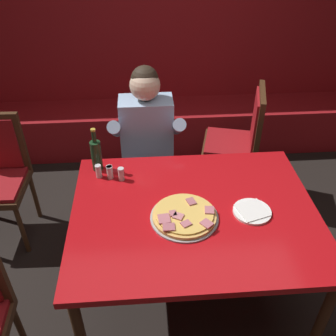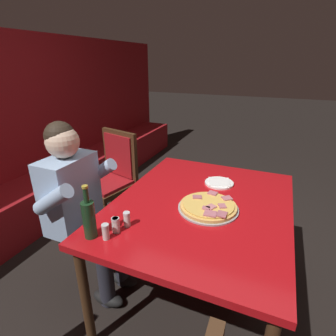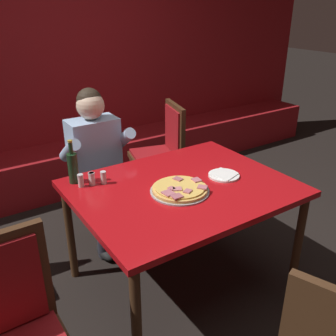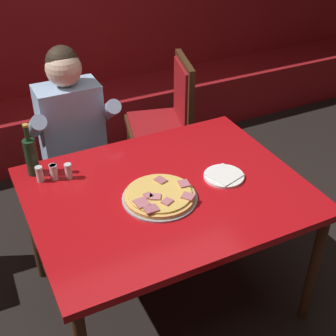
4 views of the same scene
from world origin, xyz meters
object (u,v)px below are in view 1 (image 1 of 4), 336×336
at_px(main_dining_table, 194,220).
at_px(plate_white_paper, 252,211).
at_px(dining_chair_by_booth, 241,137).
at_px(shaker_red_pepper_flakes, 110,172).
at_px(shaker_parmesan, 110,173).
at_px(pizza, 184,216).
at_px(shaker_oregano, 99,172).
at_px(diner_seated_blue_shirt, 147,147).
at_px(shaker_black_pepper, 121,175).
at_px(beer_bottle, 96,154).

relative_size(main_dining_table, plate_white_paper, 6.49).
bearing_deg(dining_chair_by_booth, plate_white_paper, -101.19).
height_order(plate_white_paper, shaker_red_pepper_flakes, shaker_red_pepper_flakes).
relative_size(plate_white_paper, shaker_parmesan, 2.44).
bearing_deg(pizza, shaker_parmesan, 136.90).
distance_m(main_dining_table, shaker_red_pepper_flakes, 0.60).
distance_m(pizza, shaker_red_pepper_flakes, 0.57).
distance_m(shaker_oregano, diner_seated_blue_shirt, 0.54).
height_order(diner_seated_blue_shirt, dining_chair_by_booth, diner_seated_blue_shirt).
distance_m(shaker_oregano, shaker_black_pepper, 0.14).
xyz_separation_m(beer_bottle, shaker_parmesan, (0.08, -0.10, -0.07)).
relative_size(plate_white_paper, shaker_black_pepper, 2.44).
xyz_separation_m(main_dining_table, diner_seated_blue_shirt, (-0.24, 0.77, 0.00)).
xyz_separation_m(main_dining_table, shaker_oregano, (-0.55, 0.35, 0.11)).
bearing_deg(plate_white_paper, pizza, -177.19).
distance_m(plate_white_paper, diner_seated_blue_shirt, 0.99).
height_order(plate_white_paper, dining_chair_by_booth, dining_chair_by_booth).
height_order(shaker_black_pepper, diner_seated_blue_shirt, diner_seated_blue_shirt).
xyz_separation_m(shaker_black_pepper, dining_chair_by_booth, (0.94, 0.75, -0.24)).
relative_size(beer_bottle, shaker_black_pepper, 3.40).
relative_size(main_dining_table, beer_bottle, 4.67).
bearing_deg(beer_bottle, dining_chair_by_booth, 29.95).
relative_size(beer_bottle, shaker_parmesan, 3.40).
relative_size(main_dining_table, shaker_black_pepper, 15.85).
xyz_separation_m(beer_bottle, dining_chair_by_booth, (1.09, 0.63, -0.31)).
bearing_deg(main_dining_table, pizza, -137.34).
bearing_deg(diner_seated_blue_shirt, main_dining_table, -72.67).
bearing_deg(shaker_black_pepper, plate_white_paper, -25.65).
height_order(pizza, dining_chair_by_booth, dining_chair_by_booth).
xyz_separation_m(plate_white_paper, shaker_parmesan, (-0.79, 0.37, 0.03)).
bearing_deg(shaker_red_pepper_flakes, pizza, -43.33).
bearing_deg(shaker_red_pepper_flakes, beer_bottle, 130.10).
height_order(main_dining_table, beer_bottle, beer_bottle).
distance_m(main_dining_table, shaker_black_pepper, 0.52).
bearing_deg(shaker_red_pepper_flakes, dining_chair_by_booth, 35.66).
xyz_separation_m(main_dining_table, shaker_black_pepper, (-0.41, 0.31, 0.11)).
relative_size(shaker_red_pepper_flakes, shaker_parmesan, 1.00).
distance_m(plate_white_paper, shaker_red_pepper_flakes, 0.88).
bearing_deg(main_dining_table, shaker_black_pepper, 143.26).
bearing_deg(shaker_oregano, pizza, -39.89).
xyz_separation_m(pizza, shaker_parmesan, (-0.42, 0.39, 0.02)).
bearing_deg(shaker_black_pepper, shaker_parmesan, 161.69).
bearing_deg(beer_bottle, shaker_red_pepper_flakes, -49.90).
height_order(pizza, shaker_red_pepper_flakes, shaker_red_pepper_flakes).
relative_size(shaker_black_pepper, shaker_parmesan, 1.00).
xyz_separation_m(shaker_oregano, diner_seated_blue_shirt, (0.31, 0.43, -0.11)).
xyz_separation_m(main_dining_table, shaker_parmesan, (-0.48, 0.33, 0.11)).
height_order(shaker_oregano, dining_chair_by_booth, dining_chair_by_booth).
relative_size(plate_white_paper, shaker_oregano, 2.44).
relative_size(shaker_oregano, shaker_black_pepper, 1.00).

